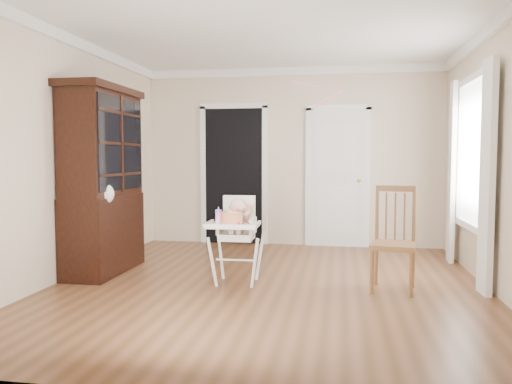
% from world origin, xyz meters
% --- Properties ---
extents(floor, '(5.00, 5.00, 0.00)m').
position_xyz_m(floor, '(0.00, 0.00, 0.00)').
color(floor, brown).
rests_on(floor, ground).
extents(ceiling, '(5.00, 5.00, 0.00)m').
position_xyz_m(ceiling, '(0.00, 0.00, 2.70)').
color(ceiling, white).
rests_on(ceiling, wall_back).
extents(wall_back, '(4.50, 0.00, 4.50)m').
position_xyz_m(wall_back, '(0.00, 2.50, 1.35)').
color(wall_back, beige).
rests_on(wall_back, floor).
extents(wall_left, '(0.00, 5.00, 5.00)m').
position_xyz_m(wall_left, '(-2.25, 0.00, 1.35)').
color(wall_left, beige).
rests_on(wall_left, floor).
extents(wall_right, '(0.00, 5.00, 5.00)m').
position_xyz_m(wall_right, '(2.25, 0.00, 1.35)').
color(wall_right, beige).
rests_on(wall_right, floor).
extents(crown_molding, '(4.50, 5.00, 0.12)m').
position_xyz_m(crown_molding, '(0.00, 0.00, 2.64)').
color(crown_molding, white).
rests_on(crown_molding, ceiling).
extents(doorway, '(1.06, 0.05, 2.22)m').
position_xyz_m(doorway, '(-0.90, 2.48, 1.11)').
color(doorway, black).
rests_on(doorway, wall_back).
extents(closet_door, '(0.96, 0.09, 2.13)m').
position_xyz_m(closet_door, '(0.70, 2.48, 1.02)').
color(closet_door, white).
rests_on(closet_door, wall_back).
extents(window_right, '(0.13, 1.84, 2.30)m').
position_xyz_m(window_right, '(2.18, 0.80, 1.29)').
color(window_right, white).
rests_on(window_right, wall_right).
extents(high_chair, '(0.56, 0.69, 0.95)m').
position_xyz_m(high_chair, '(-0.35, 0.04, 0.59)').
color(high_chair, white).
rests_on(high_chair, floor).
extents(baby, '(0.27, 0.20, 0.39)m').
position_xyz_m(baby, '(-0.34, 0.06, 0.71)').
color(baby, beige).
rests_on(baby, high_chair).
extents(cake, '(0.28, 0.28, 0.13)m').
position_xyz_m(cake, '(-0.35, -0.19, 0.73)').
color(cake, silver).
rests_on(cake, high_chair).
extents(sippy_cup, '(0.07, 0.07, 0.17)m').
position_xyz_m(sippy_cup, '(-0.52, -0.04, 0.73)').
color(sippy_cup, '#EF92CB').
rests_on(sippy_cup, high_chair).
extents(china_cabinet, '(0.57, 1.28, 2.16)m').
position_xyz_m(china_cabinet, '(-1.99, 0.29, 1.08)').
color(china_cabinet, black).
rests_on(china_cabinet, floor).
extents(dining_chair, '(0.50, 0.50, 1.06)m').
position_xyz_m(dining_chair, '(1.28, 0.02, 0.49)').
color(dining_chair, brown).
rests_on(dining_chair, floor).
extents(streamer, '(0.39, 0.34, 0.15)m').
position_xyz_m(streamer, '(0.33, 0.93, 2.21)').
color(streamer, pink).
rests_on(streamer, ceiling).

